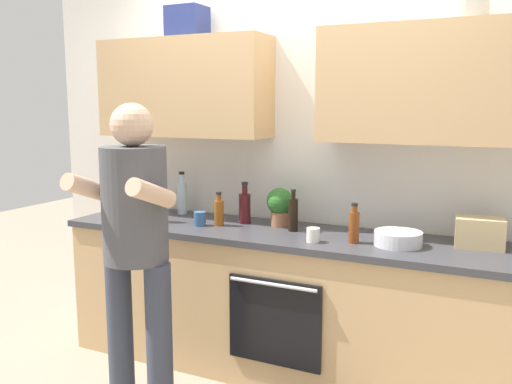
% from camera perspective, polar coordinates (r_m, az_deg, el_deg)
% --- Properties ---
extents(ground_plane, '(12.00, 12.00, 0.00)m').
position_cam_1_polar(ground_plane, '(3.65, 2.61, -18.05)').
color(ground_plane, gray).
extents(back_wall_unit, '(4.00, 0.38, 2.50)m').
position_cam_1_polar(back_wall_unit, '(3.50, 4.54, 6.38)').
color(back_wall_unit, silver).
rests_on(back_wall_unit, ground).
extents(counter, '(2.84, 0.67, 0.90)m').
position_cam_1_polar(counter, '(3.46, 2.67, -11.39)').
color(counter, tan).
rests_on(counter, ground).
extents(person_standing, '(0.49, 0.45, 1.67)m').
position_cam_1_polar(person_standing, '(2.93, -12.48, -4.45)').
color(person_standing, '#383D4C').
rests_on(person_standing, ground).
extents(bottle_wine, '(0.08, 0.08, 0.27)m').
position_cam_1_polar(bottle_wine, '(3.55, -1.17, -1.55)').
color(bottle_wine, '#471419').
rests_on(bottle_wine, counter).
extents(bottle_vinegar, '(0.06, 0.06, 0.23)m').
position_cam_1_polar(bottle_vinegar, '(3.09, 10.18, -3.49)').
color(bottle_vinegar, brown).
rests_on(bottle_vinegar, counter).
extents(bottle_hotsauce, '(0.07, 0.07, 0.24)m').
position_cam_1_polar(bottle_hotsauce, '(3.64, -9.92, -1.61)').
color(bottle_hotsauce, red).
rests_on(bottle_hotsauce, counter).
extents(bottle_syrup, '(0.06, 0.06, 0.22)m').
position_cam_1_polar(bottle_syrup, '(3.49, -3.89, -2.04)').
color(bottle_syrup, '#8C4C14').
rests_on(bottle_syrup, counter).
extents(bottle_water, '(0.07, 0.07, 0.30)m').
position_cam_1_polar(bottle_water, '(3.88, -7.71, -0.47)').
color(bottle_water, silver).
rests_on(bottle_water, counter).
extents(bottle_soy, '(0.06, 0.06, 0.26)m').
position_cam_1_polar(bottle_soy, '(3.34, 3.90, -2.27)').
color(bottle_soy, black).
rests_on(bottle_soy, counter).
extents(cup_stoneware, '(0.07, 0.07, 0.10)m').
position_cam_1_polar(cup_stoneware, '(3.92, -14.59, -1.71)').
color(cup_stoneware, slate).
rests_on(cup_stoneware, counter).
extents(cup_coffee, '(0.07, 0.07, 0.08)m').
position_cam_1_polar(cup_coffee, '(3.09, 5.98, -4.48)').
color(cup_coffee, white).
rests_on(cup_coffee, counter).
extents(cup_tea, '(0.08, 0.08, 0.09)m').
position_cam_1_polar(cup_tea, '(3.51, -5.88, -2.78)').
color(cup_tea, '#33598C').
rests_on(cup_tea, counter).
extents(mixing_bowl, '(0.26, 0.26, 0.08)m').
position_cam_1_polar(mixing_bowl, '(3.10, 14.59, -4.71)').
color(mixing_bowl, silver).
rests_on(mixing_bowl, counter).
extents(knife_block, '(0.10, 0.14, 0.30)m').
position_cam_1_polar(knife_block, '(3.83, -12.60, -0.80)').
color(knife_block, brown).
rests_on(knife_block, counter).
extents(potted_herb, '(0.17, 0.17, 0.24)m').
position_cam_1_polar(potted_herb, '(3.46, 2.50, -1.34)').
color(potted_herb, '#9E6647').
rests_on(potted_herb, counter).
extents(grocery_bag_bread, '(0.27, 0.18, 0.17)m').
position_cam_1_polar(grocery_bag_bread, '(3.18, 22.27, -3.97)').
color(grocery_bag_bread, tan).
rests_on(grocery_bag_bread, counter).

